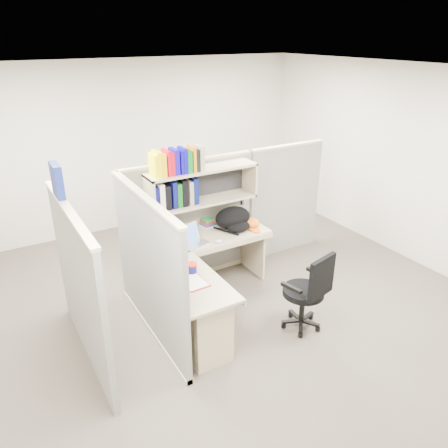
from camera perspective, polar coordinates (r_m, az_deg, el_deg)
ground at (r=5.34m, az=0.03°, el=-11.06°), size 6.00×6.00×0.00m
room_shell at (r=4.61m, az=0.03°, el=5.67°), size 6.00×6.00×6.00m
cubicle at (r=5.10m, az=-6.12°, el=-1.26°), size 3.79×1.84×1.95m
desk at (r=4.73m, az=-2.52°, el=-9.83°), size 1.74×1.75×0.73m
laptop at (r=5.16m, az=-3.96°, el=-1.56°), size 0.41×0.41×0.24m
backpack at (r=5.55m, az=1.51°, el=0.63°), size 0.52×0.43×0.28m
orange_cap at (r=5.66m, az=3.62°, el=0.14°), size 0.26×0.28×0.11m
snack_canister at (r=4.62m, az=-4.21°, el=-5.71°), size 0.11×0.11×0.11m
tissue_box at (r=4.20m, az=-6.22°, el=-8.33°), size 0.17×0.17×0.21m
mouse at (r=5.25m, az=-0.71°, el=-2.27°), size 0.10×0.07×0.04m
paper_cup at (r=5.48m, az=-4.22°, el=-0.86°), size 0.07×0.07×0.09m
book_stack at (r=5.69m, az=-2.36°, el=0.29°), size 0.20×0.25×0.11m
loose_paper at (r=4.48m, az=-4.07°, el=-7.53°), size 0.23×0.30×0.00m
task_chair at (r=4.93m, az=10.62°, el=-10.09°), size 0.54×0.50×0.96m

